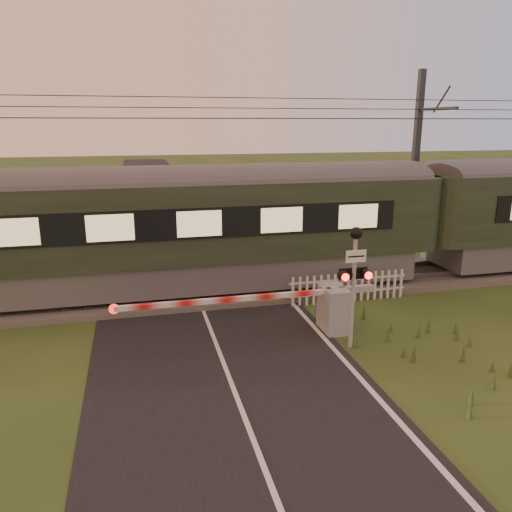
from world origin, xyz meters
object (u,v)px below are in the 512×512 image
object	(u,v)px
crossing_signal	(354,266)
picket_fence	(348,287)
train	(422,217)
boom_gate	(324,308)
catenary_mast	(416,165)

from	to	relation	value
crossing_signal	picket_fence	size ratio (longest dim) A/B	0.79
train	picket_fence	xyz separation A→B (m)	(-3.52, -1.89, -1.72)
boom_gate	catenary_mast	xyz separation A→B (m)	(6.06, 6.09, 3.12)
train	picket_fence	world-z (taller)	train
train	crossing_signal	world-z (taller)	train
train	crossing_signal	distance (m)	6.86
boom_gate	picket_fence	size ratio (longest dim) A/B	1.78
crossing_signal	train	bearing A→B (deg)	45.80
boom_gate	catenary_mast	world-z (taller)	catenary_mast
crossing_signal	catenary_mast	distance (m)	9.34
train	picket_fence	bearing A→B (deg)	-151.72
picket_fence	crossing_signal	bearing A→B (deg)	-112.70
crossing_signal	catenary_mast	world-z (taller)	catenary_mast
picket_fence	train	bearing A→B (deg)	28.28
picket_fence	boom_gate	bearing A→B (deg)	-128.72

